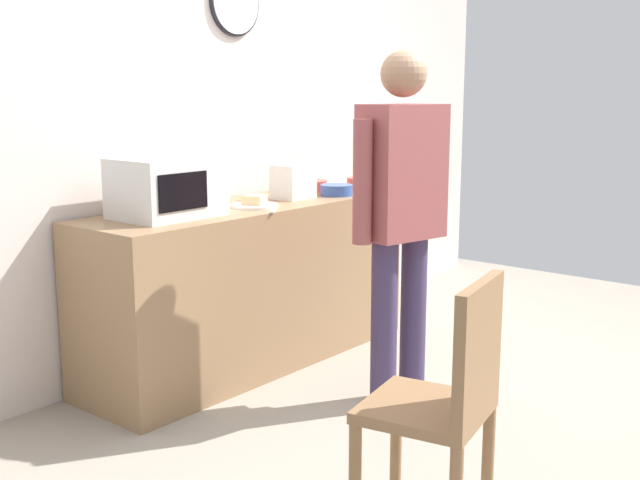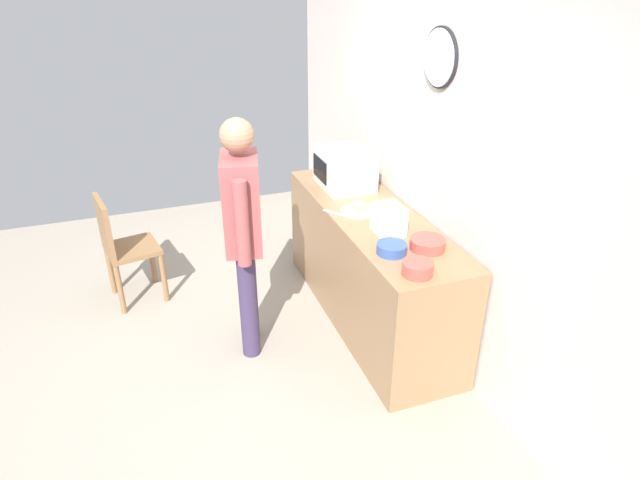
{
  "view_description": "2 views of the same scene",
  "coord_description": "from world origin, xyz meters",
  "px_view_note": "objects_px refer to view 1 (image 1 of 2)",
  "views": [
    {
      "loc": [
        -3.35,
        -1.85,
        1.55
      ],
      "look_at": [
        -0.12,
        0.81,
        0.75
      ],
      "focal_mm": 44.15,
      "sensor_mm": 36.0,
      "label": 1
    },
    {
      "loc": [
        3.09,
        -0.38,
        2.6
      ],
      "look_at": [
        -0.14,
        0.77,
        0.82
      ],
      "focal_mm": 30.6,
      "sensor_mm": 36.0,
      "label": 2
    }
  ],
  "objects_px": {
    "sandwich_plate": "(254,203)",
    "spoon_utensil": "(218,201)",
    "salad_bowl": "(336,190)",
    "mixing_bowl": "(309,186)",
    "cereal_bowl": "(362,184)",
    "microwave": "(167,187)",
    "person_standing": "(401,203)",
    "fork_utensil": "(274,210)",
    "wooden_chair": "(446,398)",
    "toaster": "(293,182)"
  },
  "relations": [
    {
      "from": "microwave",
      "to": "person_standing",
      "type": "height_order",
      "value": "person_standing"
    },
    {
      "from": "microwave",
      "to": "fork_utensil",
      "type": "xyz_separation_m",
      "value": [
        0.48,
        -0.28,
        -0.15
      ]
    },
    {
      "from": "sandwich_plate",
      "to": "microwave",
      "type": "bearing_deg",
      "value": 169.39
    },
    {
      "from": "microwave",
      "to": "salad_bowl",
      "type": "height_order",
      "value": "microwave"
    },
    {
      "from": "mixing_bowl",
      "to": "fork_utensil",
      "type": "height_order",
      "value": "mixing_bowl"
    },
    {
      "from": "salad_bowl",
      "to": "spoon_utensil",
      "type": "relative_size",
      "value": 1.15
    },
    {
      "from": "salad_bowl",
      "to": "toaster",
      "type": "bearing_deg",
      "value": 158.48
    },
    {
      "from": "fork_utensil",
      "to": "microwave",
      "type": "bearing_deg",
      "value": 149.7
    },
    {
      "from": "salad_bowl",
      "to": "mixing_bowl",
      "type": "relative_size",
      "value": 0.84
    },
    {
      "from": "cereal_bowl",
      "to": "spoon_utensil",
      "type": "bearing_deg",
      "value": 160.72
    },
    {
      "from": "person_standing",
      "to": "wooden_chair",
      "type": "xyz_separation_m",
      "value": [
        -0.95,
        -0.83,
        -0.49
      ]
    },
    {
      "from": "salad_bowl",
      "to": "mixing_bowl",
      "type": "bearing_deg",
      "value": 83.4
    },
    {
      "from": "cereal_bowl",
      "to": "spoon_utensil",
      "type": "xyz_separation_m",
      "value": [
        -0.94,
        0.33,
        -0.04
      ]
    },
    {
      "from": "microwave",
      "to": "wooden_chair",
      "type": "xyz_separation_m",
      "value": [
        -0.32,
        -1.81,
        -0.55
      ]
    },
    {
      "from": "mixing_bowl",
      "to": "cereal_bowl",
      "type": "bearing_deg",
      "value": -39.49
    },
    {
      "from": "sandwich_plate",
      "to": "cereal_bowl",
      "type": "relative_size",
      "value": 1.39
    },
    {
      "from": "microwave",
      "to": "wooden_chair",
      "type": "distance_m",
      "value": 1.92
    },
    {
      "from": "toaster",
      "to": "person_standing",
      "type": "relative_size",
      "value": 0.13
    },
    {
      "from": "fork_utensil",
      "to": "spoon_utensil",
      "type": "bearing_deg",
      "value": 83.69
    },
    {
      "from": "microwave",
      "to": "spoon_utensil",
      "type": "distance_m",
      "value": 0.59
    },
    {
      "from": "sandwich_plate",
      "to": "wooden_chair",
      "type": "xyz_separation_m",
      "value": [
        -0.84,
        -1.71,
        -0.41
      ]
    },
    {
      "from": "cereal_bowl",
      "to": "mixing_bowl",
      "type": "height_order",
      "value": "cereal_bowl"
    },
    {
      "from": "wooden_chair",
      "to": "spoon_utensil",
      "type": "bearing_deg",
      "value": 67.06
    },
    {
      "from": "toaster",
      "to": "fork_utensil",
      "type": "xyz_separation_m",
      "value": [
        -0.43,
        -0.24,
        -0.1
      ]
    },
    {
      "from": "toaster",
      "to": "person_standing",
      "type": "xyz_separation_m",
      "value": [
        -0.28,
        -0.95,
        -0.01
      ]
    },
    {
      "from": "sandwich_plate",
      "to": "wooden_chair",
      "type": "distance_m",
      "value": 1.95
    },
    {
      "from": "spoon_utensil",
      "to": "wooden_chair",
      "type": "bearing_deg",
      "value": -112.94
    },
    {
      "from": "microwave",
      "to": "spoon_utensil",
      "type": "xyz_separation_m",
      "value": [
        0.53,
        0.21,
        -0.15
      ]
    },
    {
      "from": "fork_utensil",
      "to": "wooden_chair",
      "type": "relative_size",
      "value": 0.18
    },
    {
      "from": "salad_bowl",
      "to": "mixing_bowl",
      "type": "xyz_separation_m",
      "value": [
        0.03,
        0.24,
        0.0
      ]
    },
    {
      "from": "fork_utensil",
      "to": "spoon_utensil",
      "type": "height_order",
      "value": "same"
    },
    {
      "from": "cereal_bowl",
      "to": "wooden_chair",
      "type": "distance_m",
      "value": 2.5
    },
    {
      "from": "toaster",
      "to": "person_standing",
      "type": "distance_m",
      "value": 0.99
    },
    {
      "from": "person_standing",
      "to": "toaster",
      "type": "bearing_deg",
      "value": 73.35
    },
    {
      "from": "salad_bowl",
      "to": "microwave",
      "type": "bearing_deg",
      "value": 172.9
    },
    {
      "from": "salad_bowl",
      "to": "spoon_utensil",
      "type": "height_order",
      "value": "salad_bowl"
    },
    {
      "from": "sandwich_plate",
      "to": "toaster",
      "type": "bearing_deg",
      "value": 8.6
    },
    {
      "from": "salad_bowl",
      "to": "person_standing",
      "type": "height_order",
      "value": "person_standing"
    },
    {
      "from": "sandwich_plate",
      "to": "spoon_utensil",
      "type": "distance_m",
      "value": 0.31
    },
    {
      "from": "toaster",
      "to": "person_standing",
      "type": "height_order",
      "value": "person_standing"
    },
    {
      "from": "toaster",
      "to": "wooden_chair",
      "type": "bearing_deg",
      "value": -124.74
    },
    {
      "from": "mixing_bowl",
      "to": "fork_utensil",
      "type": "distance_m",
      "value": 0.82
    },
    {
      "from": "microwave",
      "to": "salad_bowl",
      "type": "xyz_separation_m",
      "value": [
        1.18,
        -0.15,
        -0.12
      ]
    },
    {
      "from": "microwave",
      "to": "person_standing",
      "type": "xyz_separation_m",
      "value": [
        0.62,
        -0.99,
        -0.06
      ]
    },
    {
      "from": "sandwich_plate",
      "to": "mixing_bowl",
      "type": "height_order",
      "value": "mixing_bowl"
    },
    {
      "from": "salad_bowl",
      "to": "mixing_bowl",
      "type": "height_order",
      "value": "mixing_bowl"
    },
    {
      "from": "microwave",
      "to": "wooden_chair",
      "type": "relative_size",
      "value": 0.53
    },
    {
      "from": "microwave",
      "to": "person_standing",
      "type": "distance_m",
      "value": 1.17
    },
    {
      "from": "mixing_bowl",
      "to": "fork_utensil",
      "type": "bearing_deg",
      "value": -152.68
    },
    {
      "from": "mixing_bowl",
      "to": "toaster",
      "type": "bearing_deg",
      "value": -155.74
    }
  ]
}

